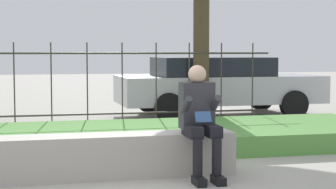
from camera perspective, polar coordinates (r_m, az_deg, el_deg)
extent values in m
plane|color=#A8A399|center=(6.63, -5.12, -8.31)|extent=(60.00, 60.00, 0.00)
cube|color=#ADA89E|center=(6.55, -7.02, -6.24)|extent=(3.18, 0.46, 0.50)
cube|color=gray|center=(6.59, -7.00, -8.03)|extent=(3.05, 0.42, 0.08)
cube|color=black|center=(6.19, 3.18, -8.79)|extent=(0.11, 0.26, 0.09)
cylinder|color=black|center=(6.19, 3.03, -6.42)|extent=(0.11, 0.11, 0.41)
cube|color=black|center=(6.35, 2.50, -3.73)|extent=(0.15, 0.42, 0.13)
cube|color=black|center=(6.25, 5.13, -8.66)|extent=(0.11, 0.26, 0.09)
cylinder|color=black|center=(6.26, 4.97, -6.31)|extent=(0.11, 0.11, 0.41)
cube|color=black|center=(6.41, 4.39, -3.66)|extent=(0.15, 0.42, 0.13)
cube|color=#333338|center=(6.54, 2.93, -1.10)|extent=(0.38, 0.24, 0.54)
sphere|color=#DBB293|center=(6.50, 2.99, 2.08)|extent=(0.21, 0.21, 0.21)
cylinder|color=#333338|center=(6.34, 1.85, -1.09)|extent=(0.08, 0.29, 0.24)
cylinder|color=#333338|center=(6.44, 4.79, -1.02)|extent=(0.08, 0.29, 0.24)
cube|color=#335689|center=(6.31, 3.59, -2.32)|extent=(0.18, 0.09, 0.13)
cube|color=#569342|center=(8.44, -6.99, -4.55)|extent=(8.97, 2.37, 0.30)
cylinder|color=#332D28|center=(10.22, -8.17, -2.01)|extent=(6.97, 0.03, 0.03)
cylinder|color=#332D28|center=(10.16, -8.23, 4.17)|extent=(6.97, 0.03, 0.03)
cylinder|color=#332D28|center=(10.15, -15.34, 0.58)|extent=(0.02, 0.02, 1.62)
cylinder|color=#332D28|center=(10.14, -11.76, 0.65)|extent=(0.02, 0.02, 1.62)
cylinder|color=#332D28|center=(10.18, -8.20, 0.71)|extent=(0.02, 0.02, 1.62)
cylinder|color=#332D28|center=(10.26, -4.67, 0.77)|extent=(0.02, 0.02, 1.62)
cylinder|color=#332D28|center=(10.38, -1.21, 0.82)|extent=(0.02, 0.02, 1.62)
cylinder|color=#332D28|center=(10.53, 2.16, 0.87)|extent=(0.02, 0.02, 1.62)
cylinder|color=#332D28|center=(10.72, 5.43, 0.91)|extent=(0.02, 0.02, 1.62)
cylinder|color=#332D28|center=(10.94, 8.57, 0.96)|extent=(0.02, 0.02, 1.62)
cube|color=#B7B7BC|center=(12.74, 5.22, 0.57)|extent=(4.58, 1.88, 0.61)
cube|color=black|center=(12.66, 4.46, 2.85)|extent=(2.53, 1.63, 0.41)
cylinder|color=black|center=(12.51, 12.68, -0.98)|extent=(0.62, 0.21, 0.61)
cylinder|color=black|center=(14.11, 9.41, -0.34)|extent=(0.62, 0.21, 0.61)
cylinder|color=black|center=(11.51, 0.06, -1.34)|extent=(0.62, 0.21, 0.61)
cylinder|color=black|center=(13.23, -1.85, -0.59)|extent=(0.62, 0.21, 0.61)
cylinder|color=#4C3D28|center=(11.47, 3.40, 5.85)|extent=(0.33, 0.33, 3.50)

